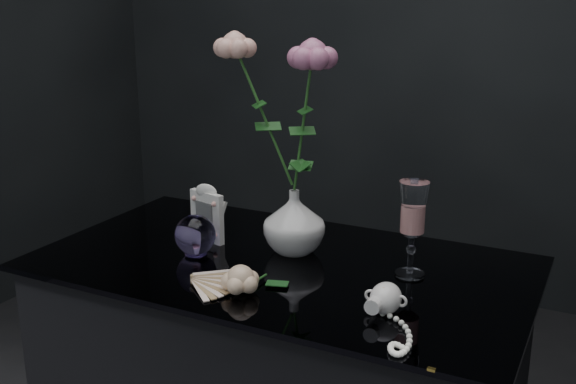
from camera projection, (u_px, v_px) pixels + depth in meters
The scene contains 8 objects.
vase at pixel (294, 222), 1.48m from camera, with size 0.14×0.14×0.14m, color silver.
wine_glass at pixel (412, 229), 1.35m from camera, with size 0.06×0.06×0.20m, color white, non-canonical shape.
picture_frame at pixel (207, 212), 1.55m from camera, with size 0.10×0.08×0.14m, color white, non-canonical shape.
paperweight at pixel (195, 235), 1.48m from camera, with size 0.09×0.09×0.09m, color #8772B9, non-canonical shape.
paper_fan at pixel (193, 278), 1.34m from camera, with size 0.20×0.15×0.02m, color beige, non-canonical shape.
loose_rose at pixel (241, 279), 1.29m from camera, with size 0.13×0.16×0.06m, color beige, non-canonical shape.
pearl_jar at pixel (386, 297), 1.21m from camera, with size 0.20×0.20×0.06m, color white, non-canonical shape.
roses at pixel (279, 103), 1.42m from camera, with size 0.24×0.13×0.38m.
Camera 1 is at (0.62, -1.15, 1.31)m, focal length 42.00 mm.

